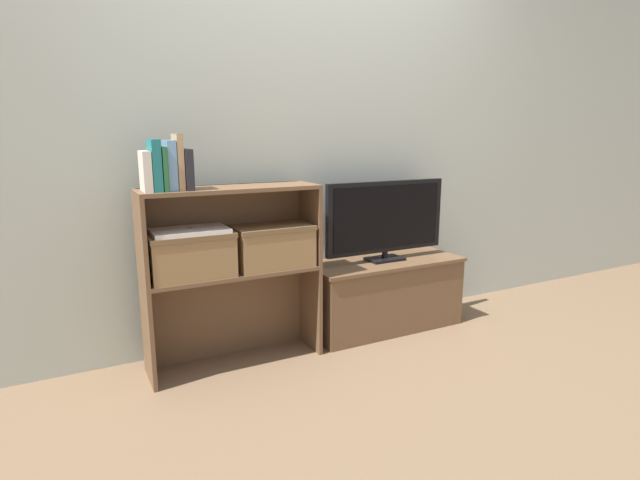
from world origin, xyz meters
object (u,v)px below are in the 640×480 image
storage_basket_right (273,244)px  laptop (190,231)px  book_forest (163,169)px  storage_basket_left (191,253)px  tv_stand (384,294)px  book_skyblue (170,166)px  book_teal (155,165)px  book_tan (178,162)px  book_charcoal (187,169)px  book_ivory (145,171)px  tv (386,218)px

storage_basket_right → laptop: bearing=-180.0°
book_forest → storage_basket_left: 0.42m
tv_stand → book_skyblue: (-1.25, -0.08, 0.82)m
book_teal → book_forest: book_teal is taller
book_tan → book_charcoal: bearing=0.0°
storage_basket_left → laptop: (0.00, -0.00, 0.11)m
book_skyblue → book_tan: size_ratio=0.89×
book_teal → book_skyblue: book_teal is taller
book_teal → storage_basket_right: size_ratio=0.57×
book_tan → storage_basket_right: 0.63m
storage_basket_left → book_forest: bearing=-172.0°
book_skyblue → storage_basket_right: book_skyblue is taller
tv_stand → storage_basket_left: 1.25m
tv_stand → book_charcoal: book_charcoal is taller
tv_stand → storage_basket_right: size_ratio=2.40×
book_tan → book_skyblue: bearing=180.0°
book_charcoal → storage_basket_left: size_ratio=0.46×
storage_basket_right → book_charcoal: bearing=-178.0°
book_forest → storage_basket_right: (0.53, 0.02, -0.41)m
book_forest → book_skyblue: (0.03, 0.00, 0.01)m
book_ivory → tv_stand: bearing=3.4°
laptop → tv_stand: bearing=3.2°
book_forest → storage_basket_right: size_ratio=0.49×
tv → book_ivory: (-1.36, -0.08, 0.33)m
tv_stand → book_charcoal: 1.43m
tv_stand → storage_basket_left: storage_basket_left is taller
book_forest → storage_basket_left: size_ratio=0.49×
book_ivory → storage_basket_right: size_ratio=0.45×
tv_stand → book_ivory: book_ivory is taller
book_forest → book_charcoal: bearing=0.0°
book_skyblue → laptop: 0.32m
tv_stand → book_forest: 1.52m
book_teal → storage_basket_right: bearing=1.5°
book_charcoal → laptop: 0.29m
tv → book_forest: size_ratio=4.03×
laptop → tv: bearing=3.1°
storage_basket_right → book_skyblue: bearing=-178.3°
tv → storage_basket_right: 0.76m
book_teal → storage_basket_right: 0.71m
tv → book_skyblue: book_skyblue is taller
book_charcoal → storage_basket_left: 0.40m
book_tan → storage_basket_left: 0.44m
book_ivory → book_tan: book_tan is taller
book_teal → storage_basket_right: book_teal is taller
tv_stand → book_charcoal: bearing=-176.1°
book_ivory → storage_basket_left: bearing=4.7°
book_skyblue → book_teal: bearing=180.0°
storage_basket_right → laptop: size_ratio=1.13×
book_skyblue → laptop: size_ratio=0.64×
tv_stand → book_charcoal: size_ratio=5.16×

